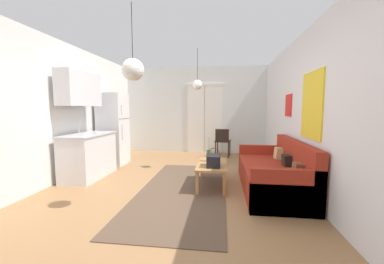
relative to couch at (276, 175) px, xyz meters
name	(u,v)px	position (x,y,z in m)	size (l,w,h in m)	color
ground_plane	(168,198)	(-1.77, -0.46, -0.32)	(4.96, 8.16, 0.10)	#996D44
wall_back	(195,110)	(-1.76, 3.37, 1.05)	(4.56, 0.13, 2.66)	silver
wall_right	(319,112)	(0.46, -0.45, 1.06)	(0.12, 7.76, 2.66)	silver
wall_left	(36,112)	(-4.00, -0.46, 1.06)	(0.12, 7.76, 2.66)	white
area_rug	(183,190)	(-1.56, -0.19, -0.27)	(1.42, 3.36, 0.01)	brown
couch	(276,175)	(0.00, 0.00, 0.00)	(0.92, 2.06, 0.85)	maroon
coffee_table	(212,166)	(-1.09, 0.07, 0.09)	(0.51, 1.03, 0.41)	#A87542
bamboo_vase	(209,155)	(-1.15, 0.24, 0.25)	(0.10, 0.10, 0.44)	#47704C
handbag	(214,161)	(-1.05, -0.14, 0.24)	(0.22, 0.33, 0.32)	black
refrigerator	(113,129)	(-3.58, 1.47, 0.60)	(0.61, 0.65, 1.75)	white
kitchen_counter	(87,138)	(-3.60, 0.32, 0.53)	(0.61, 1.23, 2.09)	silver
accent_chair	(223,140)	(-0.89, 2.67, 0.21)	(0.47, 0.46, 0.81)	black
pendant_lamp_near	(133,70)	(-2.02, -1.18, 1.59)	(0.27, 0.27, 0.94)	black
pendant_lamp_far	(197,85)	(-1.46, 1.11, 1.62)	(0.21, 0.21, 0.87)	black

